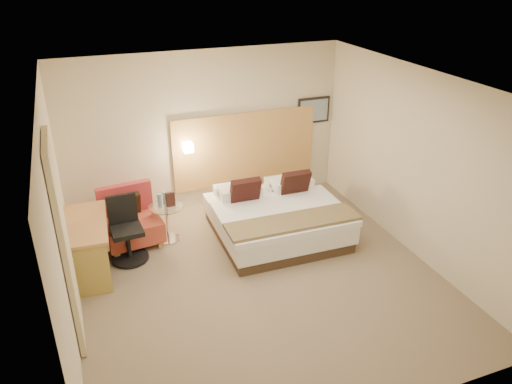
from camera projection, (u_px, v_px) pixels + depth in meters
name	position (u px, v px, depth m)	size (l,w,h in m)	color
floor	(259.00, 279.00, 6.90)	(4.80, 5.00, 0.02)	#7C6A53
ceiling	(260.00, 84.00, 5.72)	(4.80, 5.00, 0.02)	white
wall_back	(205.00, 131.00, 8.42)	(4.80, 0.02, 2.70)	beige
wall_front	(367.00, 311.00, 4.20)	(4.80, 0.02, 2.70)	beige
wall_left	(57.00, 224.00, 5.54)	(0.02, 5.00, 2.70)	beige
wall_right	(417.00, 164.00, 7.09)	(0.02, 5.00, 2.70)	beige
headboard_panel	(245.00, 148.00, 8.79)	(2.60, 0.04, 1.30)	#BE8A4A
art_frame	(314.00, 110.00, 8.98)	(0.62, 0.03, 0.47)	black
art_canvas	(314.00, 110.00, 8.97)	(0.54, 0.01, 0.39)	#758DA1
lamp_arm	(187.00, 146.00, 8.32)	(0.02, 0.02, 0.12)	silver
lamp_shade	(188.00, 147.00, 8.27)	(0.15, 0.15, 0.15)	#FCEBC5
curtain	(65.00, 244.00, 5.40)	(0.06, 0.90, 2.42)	beige
bottle_a	(160.00, 200.00, 7.54)	(0.06, 0.06, 0.21)	#78A2B9
bottle_b	(165.00, 198.00, 7.62)	(0.06, 0.06, 0.21)	#7AA7BE
menu_folder	(170.00, 199.00, 7.55)	(0.14, 0.05, 0.23)	#3C1E18
bed	(276.00, 217.00, 7.84)	(1.98, 1.92, 0.95)	#3E2E1F
lounge_chair	(131.00, 222.00, 7.63)	(0.91, 0.82, 0.88)	#A17F4C
side_table	(167.00, 221.00, 7.70)	(0.53, 0.53, 0.58)	silver
desk	(88.00, 233.00, 6.81)	(0.65, 1.29, 0.78)	#BF834A
desk_chair	(127.00, 235.00, 7.19)	(0.57, 0.57, 0.96)	black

